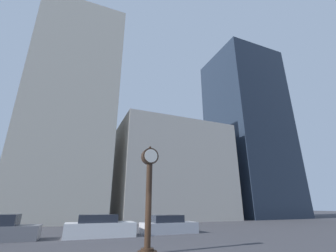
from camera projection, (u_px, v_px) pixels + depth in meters
building_tall_tower at (72, 111)px, 32.08m from camera, size 10.98×12.00×29.31m
building_storefront_row at (171, 172)px, 35.08m from camera, size 16.63×12.00×13.89m
building_glass_modern at (247, 130)px, 44.13m from camera, size 12.17×12.00×31.95m
street_clock at (149, 193)px, 10.22m from camera, size 0.83×0.83×4.65m
car_white at (100, 227)px, 14.72m from camera, size 4.48×2.00×1.38m
car_silver at (168, 226)px, 16.62m from camera, size 4.15×1.82×1.27m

